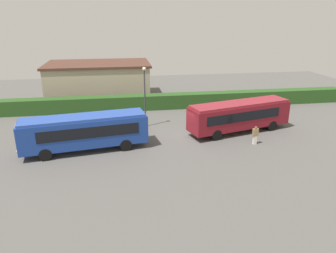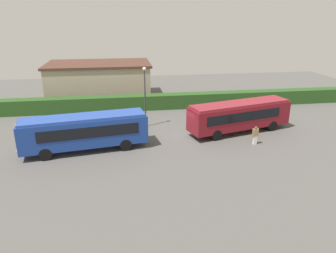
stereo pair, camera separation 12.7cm
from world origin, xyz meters
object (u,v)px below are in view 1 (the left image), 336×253
Objects in this scene: bus_blue at (85,131)px; lamppost at (145,91)px; person_left at (92,129)px; person_center at (100,124)px; person_right at (222,113)px; bus_maroon at (240,115)px; traffic_cone at (200,110)px; person_far at (255,135)px.

lamppost reaches higher than bus_blue.
person_center is (0.69, 1.27, -0.03)m from person_left.
person_center is 12.79m from person_right.
person_left is (-14.04, 0.24, -0.75)m from bus_maroon.
traffic_cone is 0.10× the size of lamppost.
traffic_cone is at bearing 29.91° from lamppost.
lamppost is at bearing 146.83° from bus_maroon.
person_left is 3.04× the size of traffic_cone.
bus_blue is at bearing 174.45° from bus_maroon.
person_center is 3.01× the size of traffic_cone.
person_left is 1.10× the size of person_far.
person_center is 5.47m from lamppost.
person_left is 1.00× the size of person_right.
lamppost is at bearing -98.20° from person_right.
bus_blue is 1.74× the size of lamppost.
traffic_cone is at bearing 15.52° from person_center.
person_far is at bearing -0.21° from person_left.
bus_maroon is 1.74× the size of lamppost.
lamppost is (5.17, 2.70, 2.78)m from person_left.
person_right is (13.73, 5.45, -0.81)m from bus_blue.
lamppost is (-6.71, -3.86, 3.45)m from traffic_cone.
bus_blue is 4.07m from person_center.
lamppost is at bearing -150.09° from traffic_cone.
person_left reaches higher than traffic_cone.
bus_blue is 6.36× the size of person_far.
person_left is 1.45m from person_center.
bus_blue is 15.34m from traffic_cone.
person_far is 10.37m from traffic_cone.
traffic_cone is (11.19, 5.30, -0.65)m from person_center.
person_right is at bearing 87.07° from bus_maroon.
bus_blue is at bearing -77.69° from person_right.
bus_maroon reaches higher than person_far.
bus_blue is 14.70m from person_far.
bus_maroon is 9.57m from lamppost.
person_far is at bearing -29.12° from person_center.
person_center is 0.30× the size of lamppost.
person_left is at bearing -128.51° from person_center.
bus_blue reaches higher than person_left.
lamppost reaches higher than person_center.
bus_blue reaches higher than person_right.
traffic_cone is (-2.42, 10.06, -0.56)m from person_far.
person_center is 12.39m from traffic_cone.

